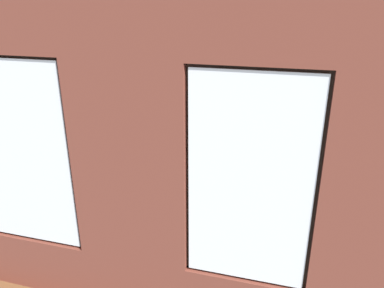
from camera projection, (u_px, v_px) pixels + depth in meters
The scene contains 17 objects.
ground_plane at pixel (200, 194), 6.40m from camera, with size 7.29×6.05×0.10m, color brown.
brick_wall_with_windows at pixel (129, 175), 3.44m from camera, with size 6.69×0.30×3.15m.
white_wall_right at pixel (14, 91), 6.46m from camera, with size 0.10×5.05×3.15m, color white.
couch_by_window at pixel (110, 236), 4.63m from camera, with size 1.76×0.87×0.80m.
couch_left at pixel (380, 220), 4.96m from camera, with size 0.90×1.99×0.80m.
coffee_table at pixel (201, 160), 6.72m from camera, with size 1.30×0.73×0.42m.
cup_ceramic at pixel (179, 155), 6.68m from camera, with size 0.08×0.08×0.09m, color #33567F.
candle_jar at pixel (201, 154), 6.67m from camera, with size 0.08×0.08×0.12m, color #B7333D.
table_plant_small at pixel (194, 147), 6.77m from camera, with size 0.17×0.17×0.26m.
remote_black at pixel (205, 159), 6.57m from camera, with size 0.05×0.17×0.02m, color black.
remote_gray at pixel (222, 156), 6.72m from camera, with size 0.05×0.17×0.02m, color #59595B.
media_console at pixel (36, 164), 6.75m from camera, with size 1.29×0.42×0.57m, color black.
tv_flatscreen at pixel (30, 130), 6.52m from camera, with size 0.99×0.20×0.72m.
papasan_chair at pixel (182, 129), 8.06m from camera, with size 1.12×1.12×0.70m.
potted_plant_near_tv at pixel (14, 167), 5.45m from camera, with size 0.77×0.77×1.19m.
potted_plant_foreground_right at pixel (109, 118), 8.66m from camera, with size 0.48×0.48×0.76m.
potted_plant_by_left_couch at pixel (340, 169), 6.33m from camera, with size 0.47×0.47×0.57m.
Camera 1 is at (-1.40, 5.47, 3.08)m, focal length 35.00 mm.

